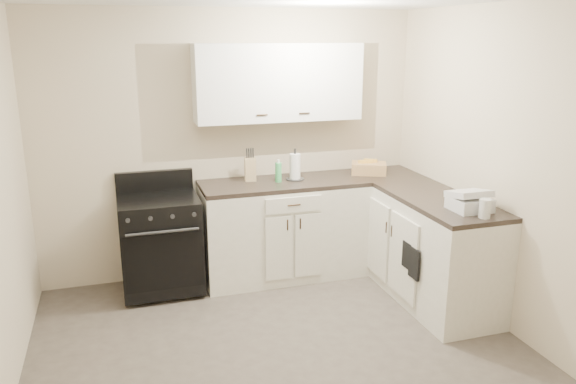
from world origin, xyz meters
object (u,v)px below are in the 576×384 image
object	(u,v)px
stove	(161,243)
paper_towel	(295,167)
wicker_basket	(369,168)
knife_block	(250,169)
countertop_grill	(470,204)

from	to	relation	value
stove	paper_towel	distance (m)	1.42
wicker_basket	knife_block	bearing A→B (deg)	175.97
stove	countertop_grill	size ratio (longest dim) A/B	2.98
knife_block	wicker_basket	xyz separation A→B (m)	(1.18, -0.08, -0.05)
stove	countertop_grill	distance (m)	2.66
wicker_basket	countertop_grill	world-z (taller)	wicker_basket
wicker_basket	countertop_grill	distance (m)	1.36
wicker_basket	countertop_grill	xyz separation A→B (m)	(0.23, -1.34, -0.00)
stove	paper_towel	bearing A→B (deg)	2.58
paper_towel	wicker_basket	bearing A→B (deg)	-0.13
countertop_grill	wicker_basket	bearing A→B (deg)	99.42
wicker_basket	countertop_grill	size ratio (longest dim) A/B	1.18
knife_block	countertop_grill	xyz separation A→B (m)	(1.41, -1.42, -0.06)
knife_block	paper_towel	xyz separation A→B (m)	(0.41, -0.08, 0.01)
paper_towel	countertop_grill	bearing A→B (deg)	-53.47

